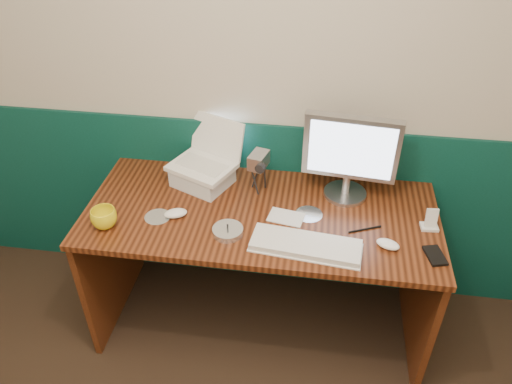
% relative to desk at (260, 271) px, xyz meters
% --- Properties ---
extents(back_wall, '(3.50, 0.04, 2.50)m').
position_rel_desk_xyz_m(back_wall, '(-0.11, 0.37, 0.88)').
color(back_wall, beige).
rests_on(back_wall, ground).
extents(wainscot, '(3.48, 0.02, 1.00)m').
position_rel_desk_xyz_m(wainscot, '(-0.11, 0.36, 0.12)').
color(wainscot, '#08372D').
rests_on(wainscot, ground).
extents(desk, '(1.60, 0.70, 0.75)m').
position_rel_desk_xyz_m(desk, '(0.00, 0.00, 0.00)').
color(desk, '#321409').
rests_on(desk, ground).
extents(laptop_riser, '(0.31, 0.29, 0.09)m').
position_rel_desk_xyz_m(laptop_riser, '(-0.31, 0.18, 0.42)').
color(laptop_riser, silver).
rests_on(laptop_riser, desk).
extents(laptop, '(0.35, 0.32, 0.24)m').
position_rel_desk_xyz_m(laptop, '(-0.31, 0.18, 0.58)').
color(laptop, white).
rests_on(laptop, laptop_riser).
extents(monitor, '(0.43, 0.16, 0.42)m').
position_rel_desk_xyz_m(monitor, '(0.38, 0.19, 0.59)').
color(monitor, '#A8A9AD').
rests_on(monitor, desk).
extents(keyboard, '(0.46, 0.20, 0.03)m').
position_rel_desk_xyz_m(keyboard, '(0.22, -0.21, 0.39)').
color(keyboard, white).
rests_on(keyboard, desk).
extents(mouse_right, '(0.11, 0.09, 0.03)m').
position_rel_desk_xyz_m(mouse_right, '(0.55, -0.16, 0.39)').
color(mouse_right, white).
rests_on(mouse_right, desk).
extents(mouse_left, '(0.12, 0.10, 0.03)m').
position_rel_desk_xyz_m(mouse_left, '(-0.37, -0.09, 0.39)').
color(mouse_left, white).
rests_on(mouse_left, desk).
extents(mug, '(0.13, 0.13, 0.09)m').
position_rel_desk_xyz_m(mug, '(-0.66, -0.20, 0.42)').
color(mug, yellow).
rests_on(mug, desk).
extents(camcorder, '(0.13, 0.16, 0.22)m').
position_rel_desk_xyz_m(camcorder, '(-0.03, 0.17, 0.48)').
color(camcorder, '#B3B3B8').
rests_on(camcorder, desk).
extents(cd_spindle, '(0.13, 0.13, 0.03)m').
position_rel_desk_xyz_m(cd_spindle, '(-0.12, -0.17, 0.39)').
color(cd_spindle, silver).
rests_on(cd_spindle, desk).
extents(cd_loose_a, '(0.12, 0.12, 0.00)m').
position_rel_desk_xyz_m(cd_loose_a, '(-0.45, -0.10, 0.38)').
color(cd_loose_a, silver).
rests_on(cd_loose_a, desk).
extents(cd_loose_b, '(0.12, 0.12, 0.00)m').
position_rel_desk_xyz_m(cd_loose_b, '(0.22, 0.01, 0.38)').
color(cd_loose_b, '#B2B9C3').
rests_on(cd_loose_b, desk).
extents(pen, '(0.14, 0.07, 0.01)m').
position_rel_desk_xyz_m(pen, '(0.46, -0.06, 0.38)').
color(pen, black).
rests_on(pen, desk).
extents(papers, '(0.17, 0.13, 0.00)m').
position_rel_desk_xyz_m(papers, '(0.12, -0.02, 0.38)').
color(papers, silver).
rests_on(papers, desk).
extents(dock, '(0.08, 0.06, 0.01)m').
position_rel_desk_xyz_m(dock, '(0.74, -0.01, 0.38)').
color(dock, white).
rests_on(dock, desk).
extents(music_player, '(0.05, 0.03, 0.09)m').
position_rel_desk_xyz_m(music_player, '(0.74, -0.01, 0.43)').
color(music_player, white).
rests_on(music_player, dock).
extents(pda, '(0.09, 0.13, 0.01)m').
position_rel_desk_xyz_m(pda, '(0.74, -0.19, 0.38)').
color(pda, black).
rests_on(pda, desk).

